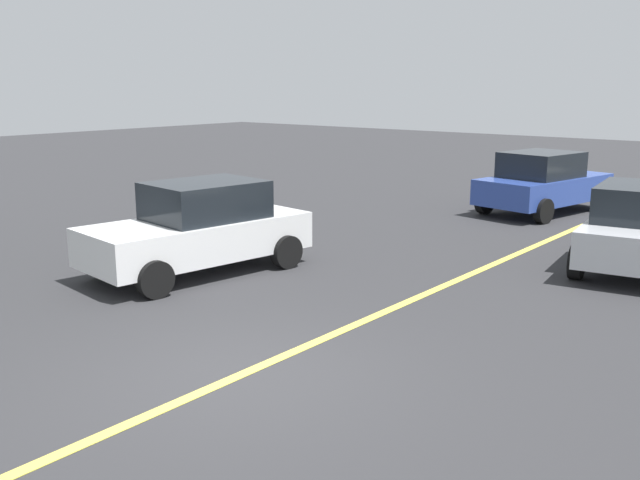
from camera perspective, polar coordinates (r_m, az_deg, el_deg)
ground_plane at (r=8.87m, az=-6.51°, el=-10.75°), size 80.00×80.00×0.00m
lane_marking_centre at (r=11.03m, az=4.69°, el=-5.95°), size 28.00×0.16×0.01m
car_blue_near_curb at (r=20.28m, az=17.36°, el=4.40°), size 4.31×2.62×1.66m
car_white_crossing at (r=13.41m, az=-9.59°, el=0.95°), size 4.38×2.44×1.69m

